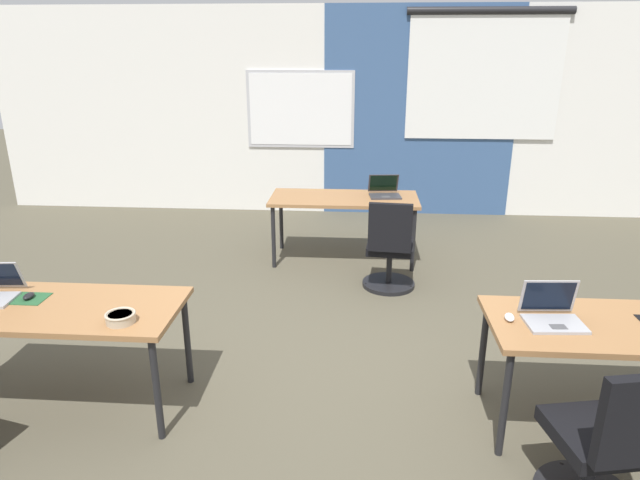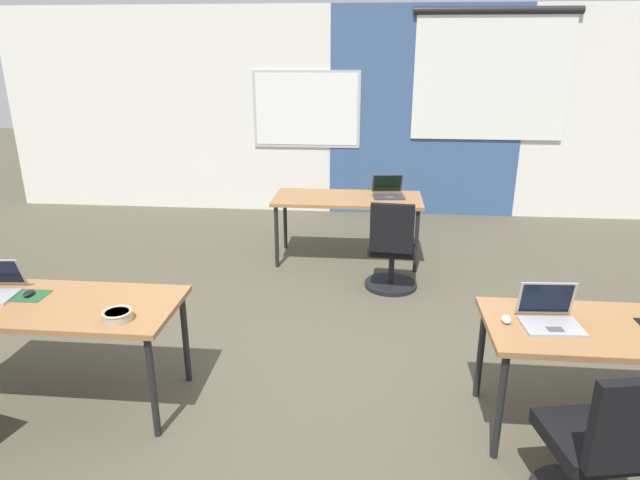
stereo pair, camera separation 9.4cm
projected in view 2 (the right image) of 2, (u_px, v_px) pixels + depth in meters
The scene contains 13 objects.
ground_plane at pixel (332, 364), 4.15m from camera, with size 24.00×24.00×0.00m.
back_wall_assembly at pixel (358, 112), 7.62m from camera, with size 10.00×0.27×2.80m.
desk_near_left at pixel (54, 311), 3.52m from camera, with size 1.60×0.70×0.72m.
desk_near_right at pixel (625, 337), 3.21m from camera, with size 1.60×0.70×0.72m.
desk_far_center at pixel (348, 203), 6.00m from camera, with size 1.60×0.70×0.72m.
laptop_near_right_inner at pixel (550, 316), 3.22m from camera, with size 0.35×0.30×0.23m.
mouse_near_right_inner at pixel (506, 319), 3.25m from camera, with size 0.07×0.11×0.03m.
chair_near_right_inner at pixel (599, 456), 2.68m from camera, with size 0.52×0.57×0.92m.
laptop_far_right at pixel (388, 192), 6.00m from camera, with size 0.36×0.35×0.22m.
chair_far_right at pixel (392, 253), 5.31m from camera, with size 0.52×0.56×0.92m.
mousepad_near_left_end at pixel (29, 296), 3.60m from camera, with size 0.22×0.19×0.00m.
mouse_near_left_end at pixel (29, 293), 3.59m from camera, with size 0.06×0.10×0.03m.
snack_bowl at pixel (117, 315), 3.27m from camera, with size 0.18×0.18×0.06m.
Camera 2 is at (0.25, -3.60, 2.25)m, focal length 30.93 mm.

